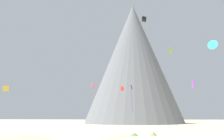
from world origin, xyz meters
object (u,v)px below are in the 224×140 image
at_px(kite_red_low, 123,89).
at_px(kite_black_high, 144,19).
at_px(bush_near_left, 134,135).
at_px(kite_lime_mid, 170,51).
at_px(bush_far_left, 154,135).
at_px(kite_violet_low, 193,84).
at_px(kite_indigo_low, 132,92).
at_px(bush_scatter_east, 205,139).
at_px(rock_massif, 133,68).
at_px(kite_rainbow_low, 93,86).
at_px(kite_cyan_mid, 213,45).
at_px(bush_low_patch, 70,140).
at_px(kite_gold_low, 6,88).

xyz_separation_m(kite_red_low, kite_black_high, (7.02, 7.40, 23.74)).
distance_m(bush_near_left, kite_red_low, 32.82).
bearing_deg(kite_lime_mid, bush_far_left, 18.77).
distance_m(bush_far_left, kite_violet_low, 17.26).
relative_size(kite_violet_low, kite_indigo_low, 0.28).
xyz_separation_m(bush_scatter_east, kite_indigo_low, (-10.79, 10.48, 7.85)).
relative_size(bush_far_left, kite_violet_low, 1.21).
height_order(bush_far_left, kite_violet_low, kite_violet_low).
bearing_deg(kite_red_low, rock_massif, -47.10).
bearing_deg(kite_violet_low, kite_lime_mid, 32.57).
distance_m(bush_far_left, bush_near_left, 3.46).
relative_size(kite_rainbow_low, kite_cyan_mid, 1.33).
height_order(bush_low_patch, rock_massif, rock_massif).
relative_size(bush_far_left, bush_scatter_east, 1.12).
bearing_deg(bush_scatter_east, kite_black_high, 98.04).
height_order(bush_far_left, bush_scatter_east, bush_far_left).
bearing_deg(bush_far_left, kite_violet_low, 47.21).
distance_m(kite_black_high, kite_violet_low, 38.03).
distance_m(bush_low_patch, bush_far_left, 15.59).
distance_m(kite_red_low, kite_cyan_mid, 27.99).
distance_m(bush_far_left, kite_cyan_mid, 30.85).
bearing_deg(kite_lime_mid, rock_massif, -134.62).
xyz_separation_m(bush_far_left, bush_near_left, (-3.44, -0.36, -0.08)).
height_order(bush_far_left, bush_near_left, bush_far_left).
bearing_deg(bush_scatter_east, bush_far_left, 132.89).
relative_size(rock_massif, kite_cyan_mid, 21.88).
height_order(kite_lime_mid, kite_gold_low, kite_lime_mid).
height_order(bush_low_patch, bush_far_left, bush_far_left).
xyz_separation_m(bush_far_left, kite_cyan_mid, (16.14, 16.67, 20.34)).
relative_size(bush_low_patch, bush_scatter_east, 1.06).
bearing_deg(kite_cyan_mid, rock_massif, -42.13).
relative_size(bush_scatter_east, kite_violet_low, 1.08).
xyz_separation_m(kite_black_high, kite_violet_low, (8.95, -27.47, -24.74)).
xyz_separation_m(bush_scatter_east, rock_massif, (-10.10, 88.78, 25.71)).
xyz_separation_m(bush_far_left, kite_violet_low, (9.53, 10.30, 10.05)).
height_order(bush_near_left, kite_indigo_low, kite_indigo_low).
xyz_separation_m(bush_scatter_east, bush_near_left, (-10.42, 7.16, -0.01)).
bearing_deg(kite_violet_low, bush_near_left, 157.85).
bearing_deg(bush_near_left, kite_black_high, 83.98).
height_order(kite_black_high, kite_indigo_low, kite_black_high).
height_order(bush_near_left, kite_black_high, kite_black_high).
bearing_deg(bush_scatter_east, kite_indigo_low, 135.81).
relative_size(bush_scatter_east, kite_lime_mid, 0.74).
xyz_separation_m(kite_lime_mid, kite_cyan_mid, (8.18, -15.49, -2.25)).
bearing_deg(kite_cyan_mid, kite_rainbow_low, 15.54).
height_order(rock_massif, kite_black_high, rock_massif).
bearing_deg(kite_gold_low, kite_rainbow_low, -96.21).
bearing_deg(bush_far_left, kite_cyan_mid, 45.93).
xyz_separation_m(kite_black_high, kite_indigo_low, (-4.39, -34.80, -27.01)).
relative_size(bush_near_left, rock_massif, 0.04).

